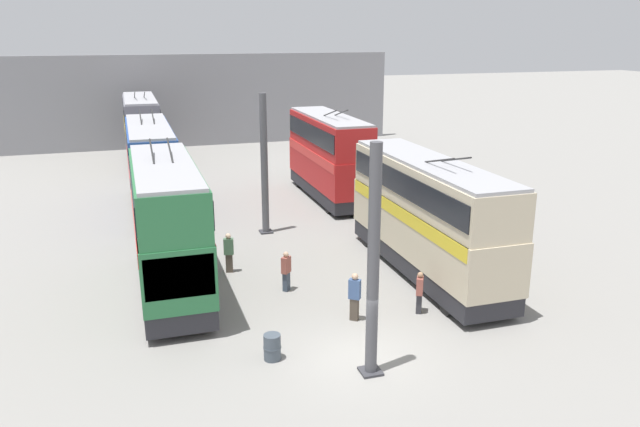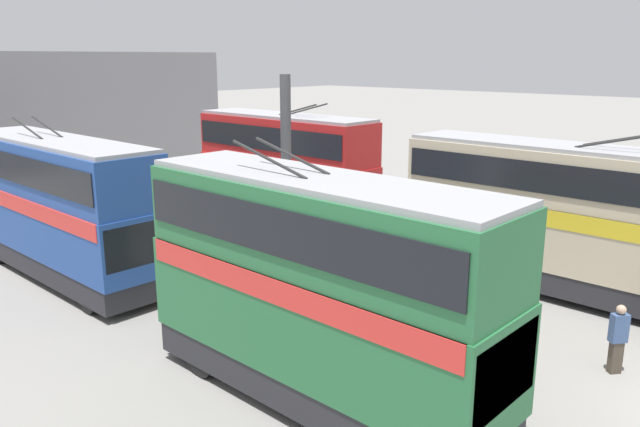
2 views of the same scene
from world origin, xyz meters
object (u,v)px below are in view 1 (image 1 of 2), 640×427
Objects in this scene: bus_right_mid at (151,163)px; bus_left_far at (329,152)px; person_aisle_foreground at (355,295)px; person_by_left_row at (420,291)px; person_by_right_row at (229,252)px; oil_drum at (272,347)px; bus_left_near at (428,211)px; bus_right_near at (168,221)px; person_aisle_midway at (286,270)px; bus_right_far at (142,127)px.

bus_left_far is at bearing -91.72° from bus_right_mid.
person_by_left_row is at bearing 124.13° from person_aisle_foreground.
person_by_right_row is at bearing 163.79° from person_by_left_row.
oil_drum is at bearing 156.54° from bus_left_far.
bus_left_near is 13.35m from bus_left_far.
bus_left_near is 10.74m from bus_right_near.
person_by_left_row is (-0.15, -2.53, -0.12)m from person_aisle_foreground.
bus_right_mid is 6.08× the size of person_aisle_midway.
bus_left_far is 17.40m from person_aisle_foreground.
bus_left_far reaches higher than person_by_left_row.
bus_right_mid is 13.79m from bus_right_far.
person_by_right_row is at bearing -166.77° from bus_right_mid.
bus_left_near is at bearing -142.02° from bus_right_mid.
bus_right_mid is (0.32, 10.67, -0.08)m from bus_left_far.
person_aisle_midway is (-2.72, -1.87, -0.06)m from person_by_right_row.
bus_right_far is (14.11, 10.67, 0.03)m from bus_left_far.
person_by_right_row is 2.05× the size of oil_drum.
bus_left_near reaches higher than person_aisle_foreground.
person_aisle_midway is (3.34, 1.69, -0.09)m from person_aisle_foreground.
person_aisle_foreground is (-3.34, 4.54, -1.87)m from bus_left_near.
person_aisle_foreground is at bearing 164.79° from bus_left_far.
bus_left_far is 10.68m from bus_right_mid.
person_aisle_midway is (3.50, 4.22, 0.03)m from person_by_left_row.
bus_right_mid is at bearing 37.98° from bus_left_near.
bus_right_near reaches higher than person_by_right_row.
person_aisle_foreground is at bearing -126.56° from bus_right_near.
bus_left_far is at bearing -142.91° from bus_right_far.
bus_left_near is at bearing -95.97° from person_by_right_row.
bus_left_near is 6.05× the size of person_aisle_foreground.
bus_right_far is 32.21m from person_by_left_row.
bus_left_far is 1.06× the size of bus_right_near.
person_by_left_row is at bearing 150.08° from bus_left_near.
person_by_right_row is 3.30m from person_aisle_midway.
person_aisle_foreground is 4.02m from oil_drum.
person_aisle_midway is at bearing -19.28° from oil_drum.
bus_right_near is 5.11× the size of person_by_right_row.
oil_drum is (-7.94, -0.05, -0.51)m from person_by_right_row.
bus_right_far reaches higher than person_by_right_row.
bus_right_mid reaches higher than person_aisle_foreground.
bus_right_near is (-12.14, 10.67, 0.07)m from bus_left_far.
person_by_right_row is (6.07, 3.56, -0.03)m from person_aisle_foreground.
person_aisle_foreground is 3.75m from person_aisle_midway.
bus_left_far is 5.27× the size of person_aisle_foreground.
person_aisle_midway is at bearing 89.95° from bus_left_near.
person_aisle_midway is (0.01, 6.23, -1.96)m from bus_left_near.
person_by_left_row is 5.48m from person_aisle_midway.
person_aisle_midway is at bearing -105.16° from bus_right_near.
bus_left_far is 0.94× the size of bus_right_mid.
person_aisle_midway is (-13.34, 6.23, -2.06)m from bus_left_far.
bus_right_far is (13.79, 0.00, 0.11)m from bus_right_mid.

